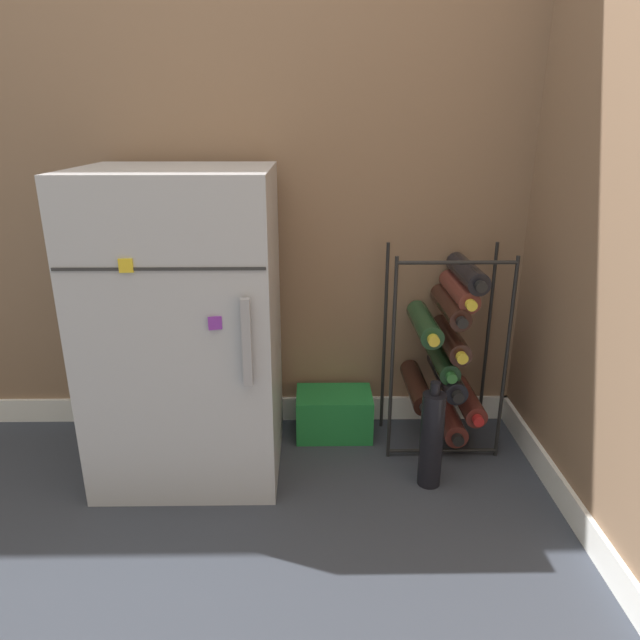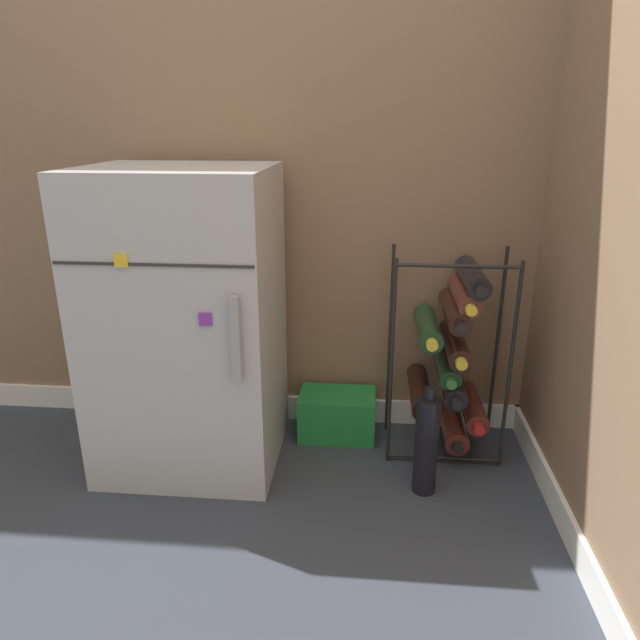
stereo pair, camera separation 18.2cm
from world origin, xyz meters
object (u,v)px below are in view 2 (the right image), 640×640
(mini_fridge, at_px, (188,322))
(loose_bottle_floor, at_px, (426,445))
(soda_box, at_px, (337,414))
(wine_rack, at_px, (451,355))

(mini_fridge, relative_size, loose_bottle_floor, 2.73)
(soda_box, bearing_deg, loose_bottle_floor, -46.89)
(wine_rack, bearing_deg, loose_bottle_floor, -109.48)
(mini_fridge, relative_size, wine_rack, 1.38)
(mini_fridge, distance_m, soda_box, 0.64)
(mini_fridge, relative_size, soda_box, 3.55)
(loose_bottle_floor, bearing_deg, soda_box, 133.11)
(mini_fridge, distance_m, loose_bottle_floor, 0.83)
(loose_bottle_floor, bearing_deg, wine_rack, 70.52)
(mini_fridge, xyz_separation_m, loose_bottle_floor, (0.75, -0.14, -0.32))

